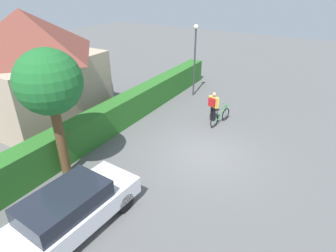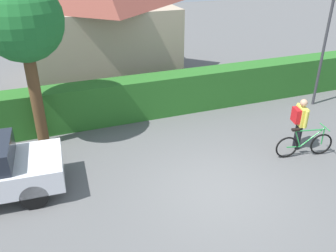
% 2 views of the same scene
% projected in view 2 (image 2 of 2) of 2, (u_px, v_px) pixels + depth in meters
% --- Properties ---
extents(ground_plane, '(60.00, 60.00, 0.00)m').
position_uv_depth(ground_plane, '(218.00, 190.00, 9.02)').
color(ground_plane, '#5B5B5B').
extents(hedge_row, '(18.03, 0.90, 1.43)m').
position_uv_depth(hedge_row, '(156.00, 96.00, 12.72)').
color(hedge_row, '#2A6824').
rests_on(hedge_row, ground).
extents(house_distant, '(5.98, 5.72, 5.48)m').
position_uv_depth(house_distant, '(98.00, 16.00, 15.16)').
color(house_distant, tan).
rests_on(house_distant, ground).
extents(bicycle, '(1.72, 0.54, 0.92)m').
position_uv_depth(bicycle, '(304.00, 144.00, 10.29)').
color(bicycle, black).
rests_on(bicycle, ground).
extents(person_rider, '(0.43, 0.63, 1.59)m').
position_uv_depth(person_rider, '(300.00, 119.00, 10.45)').
color(person_rider, black).
rests_on(person_rider, ground).
extents(street_lamp, '(0.28, 0.28, 4.34)m').
position_uv_depth(street_lamp, '(327.00, 31.00, 12.56)').
color(street_lamp, '#38383D').
rests_on(street_lamp, ground).
extents(tree_kerbside, '(2.20, 2.20, 4.82)m').
position_uv_depth(tree_kerbside, '(23.00, 24.00, 9.47)').
color(tree_kerbside, brown).
rests_on(tree_kerbside, ground).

